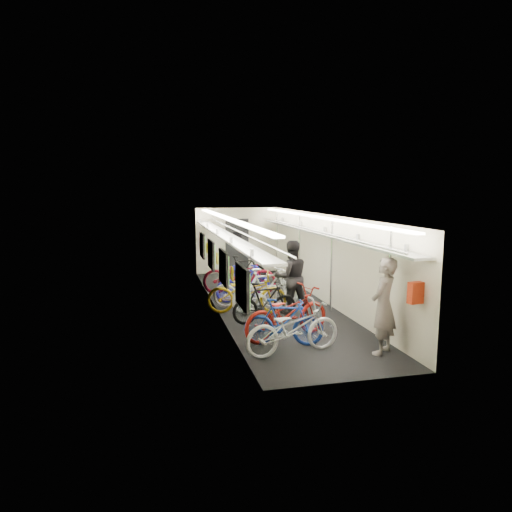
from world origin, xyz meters
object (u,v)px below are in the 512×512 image
bicycle_1 (283,322)px  bicycle_0 (293,328)px  backpack (416,293)px  passenger_mid (291,277)px  passenger_near (384,306)px

bicycle_1 → bicycle_0: bearing=-158.3°
bicycle_1 → backpack: 2.56m
bicycle_0 → backpack: size_ratio=5.00×
passenger_mid → bicycle_0: bearing=72.3°
bicycle_0 → backpack: backpack is taller
passenger_near → backpack: size_ratio=4.81×
bicycle_1 → passenger_mid: (0.85, 2.24, 0.44)m
passenger_mid → backpack: 3.84m
backpack → passenger_mid: bearing=97.7°
passenger_near → passenger_mid: 3.19m
passenger_near → passenger_mid: size_ratio=1.00×
backpack → bicycle_0: bearing=145.2°
bicycle_0 → backpack: (1.93, -0.92, 0.78)m
passenger_near → bicycle_0: bearing=-52.1°
bicycle_1 → passenger_near: 1.94m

